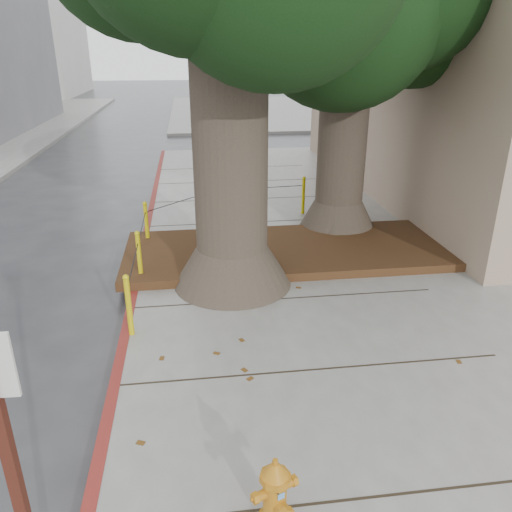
{
  "coord_description": "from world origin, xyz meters",
  "views": [
    {
      "loc": [
        -0.94,
        -5.21,
        3.95
      ],
      "look_at": [
        -0.03,
        1.61,
        1.1
      ],
      "focal_mm": 35.0,
      "sensor_mm": 36.0,
      "label": 1
    }
  ],
  "objects": [
    {
      "name": "ground",
      "position": [
        0.0,
        0.0,
        0.0
      ],
      "size": [
        140.0,
        140.0,
        0.0
      ],
      "primitive_type": "plane",
      "color": "#28282B",
      "rests_on": "ground"
    },
    {
      "name": "sidewalk_far",
      "position": [
        6.0,
        30.0,
        0.07
      ],
      "size": [
        16.0,
        20.0,
        0.15
      ],
      "primitive_type": "cube",
      "color": "slate",
      "rests_on": "ground"
    },
    {
      "name": "curb_red",
      "position": [
        -2.0,
        2.5,
        0.07
      ],
      "size": [
        0.14,
        26.0,
        0.16
      ],
      "primitive_type": "cube",
      "color": "maroon",
      "rests_on": "ground"
    },
    {
      "name": "planter_bed",
      "position": [
        0.9,
        3.9,
        0.23
      ],
      "size": [
        6.4,
        2.6,
        0.16
      ],
      "primitive_type": "cube",
      "color": "black",
      "rests_on": "sidewalk_main"
    },
    {
      "name": "building_side_white",
      "position": [
        16.0,
        26.0,
        4.5
      ],
      "size": [
        10.0,
        10.0,
        9.0
      ],
      "primitive_type": "cube",
      "color": "silver",
      "rests_on": "ground"
    },
    {
      "name": "building_side_grey",
      "position": [
        22.0,
        32.0,
        6.0
      ],
      "size": [
        12.0,
        14.0,
        12.0
      ],
      "primitive_type": "cube",
      "color": "slate",
      "rests_on": "ground"
    },
    {
      "name": "bollard_ring",
      "position": [
        -0.87,
        4.38,
        0.66
      ],
      "size": [
        3.79,
        5.39,
        0.95
      ],
      "color": "#CAB70B",
      "rests_on": "sidewalk_main"
    },
    {
      "name": "fire_hydrant",
      "position": [
        -0.37,
        -2.14,
        0.49
      ],
      "size": [
        0.38,
        0.38,
        0.71
      ],
      "rotation": [
        0.0,
        0.0,
        0.37
      ],
      "color": "#C27513",
      "rests_on": "sidewalk_main"
    },
    {
      "name": "signpost",
      "position": [
        -1.95,
        -3.07,
        1.61
      ],
      "size": [
        0.26,
        0.06,
        2.59
      ],
      "rotation": [
        0.0,
        0.0,
        -0.03
      ],
      "color": "#471911",
      "rests_on": "sidewalk_main"
    },
    {
      "name": "car_silver",
      "position": [
        6.96,
        19.04,
        0.6
      ],
      "size": [
        3.7,
        1.87,
        1.21
      ],
      "primitive_type": "imported",
      "rotation": [
        0.0,
        0.0,
        1.7
      ],
      "color": "#A0A1A5",
      "rests_on": "ground"
    },
    {
      "name": "car_red",
      "position": [
        10.93,
        18.11,
        0.58
      ],
      "size": [
        3.57,
        1.34,
        1.17
      ],
      "primitive_type": "imported",
      "rotation": [
        0.0,
        0.0,
        1.54
      ],
      "color": "maroon",
      "rests_on": "ground"
    }
  ]
}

